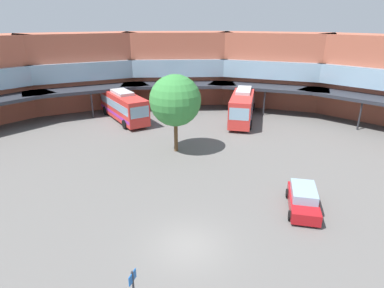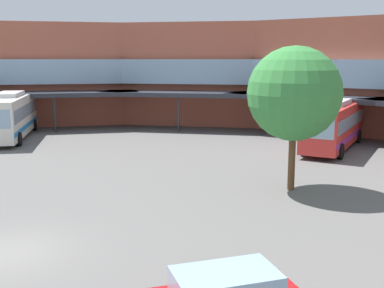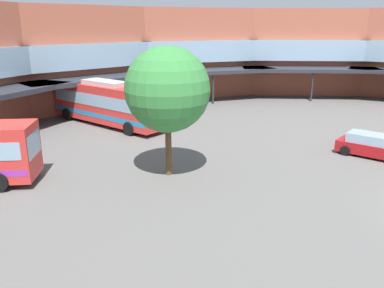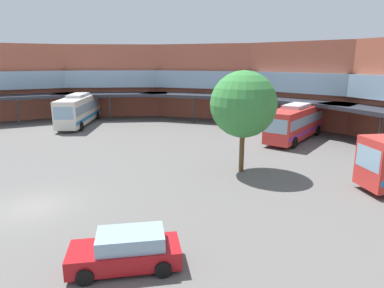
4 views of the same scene
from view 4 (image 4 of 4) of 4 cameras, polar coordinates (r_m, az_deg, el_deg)
name	(u,v)px [view 4 (image 4 of 4)]	position (r m, az deg, el deg)	size (l,w,h in m)	color
ground_plane	(33,207)	(21.72, -25.04, -9.52)	(120.23, 120.23, 0.00)	#605E5B
station_building	(296,100)	(27.12, 17.01, 6.99)	(76.92, 47.85, 10.30)	#AD5942
bus_0	(295,122)	(37.09, 16.91, 3.57)	(7.33, 10.44, 3.73)	red
bus_3	(79,109)	(46.26, -18.36, 5.55)	(11.86, 7.00, 3.96)	silver
parked_car	(127,251)	(14.50, -10.89, -17.10)	(2.90, 4.72, 1.53)	#A51419
plaza_tree	(243,104)	(24.93, 8.59, 6.56)	(4.82, 4.82, 7.46)	brown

